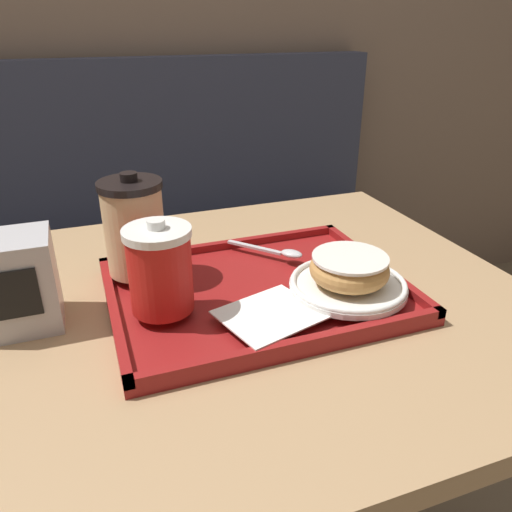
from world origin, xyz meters
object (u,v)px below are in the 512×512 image
Objects in this scene: napkin_dispenser at (18,283)px; coffee_cup_front at (160,269)px; spoon at (281,252)px; donut_chocolate_glazed at (349,268)px; coffee_cup_rear at (134,227)px.

coffee_cup_front is at bearing -19.76° from napkin_dispenser.
spoon is 0.90× the size of napkin_dispenser.
coffee_cup_front is at bearing -106.25° from spoon.
donut_chocolate_glazed is 0.14m from spoon.
coffee_cup_front is at bearing 170.90° from donut_chocolate_glazed.
donut_chocolate_glazed is at bearing -9.10° from coffee_cup_front.
napkin_dispenser reaches higher than donut_chocolate_glazed.
coffee_cup_rear is (-0.01, 0.12, 0.01)m from coffee_cup_front.
coffee_cup_front is 0.25m from donut_chocolate_glazed.
coffee_cup_front is at bearing -83.14° from coffee_cup_rear.
spoon is at bearing -6.15° from coffee_cup_rear.
napkin_dispenser is (-0.15, -0.06, -0.03)m from coffee_cup_rear.
coffee_cup_rear reaches higher than napkin_dispenser.
donut_chocolate_glazed is at bearing -31.06° from coffee_cup_rear.
coffee_cup_rear reaches higher than donut_chocolate_glazed.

